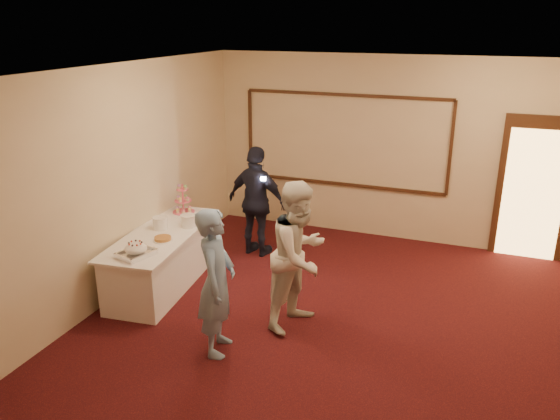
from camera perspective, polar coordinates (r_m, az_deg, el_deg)
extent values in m
plane|color=black|center=(6.45, 5.31, -13.76)|extent=(7.00, 7.00, 0.00)
cube|color=beige|center=(9.06, 11.68, 6.15)|extent=(6.00, 0.04, 3.00)
cube|color=beige|center=(7.10, -18.26, 1.91)|extent=(0.04, 7.00, 3.00)
cube|color=white|center=(5.43, 6.32, 13.82)|extent=(6.00, 7.00, 0.04)
cube|color=#321D0F|center=(9.35, 6.55, 2.71)|extent=(3.40, 0.04, 0.05)
cube|color=#321D0F|center=(9.04, 6.92, 11.86)|extent=(3.40, 0.04, 0.05)
cube|color=#321D0F|center=(9.71, -3.12, 8.00)|extent=(0.05, 0.04, 1.50)
cube|color=#321D0F|center=(8.92, 17.42, 6.11)|extent=(0.05, 0.04, 1.50)
cube|color=#321D0F|center=(9.05, 24.98, 2.06)|extent=(1.05, 0.06, 2.20)
cube|color=#FFBF66|center=(9.05, 24.90, 1.41)|extent=(0.85, 0.02, 2.00)
cube|color=white|center=(7.72, -12.06, -5.10)|extent=(0.97, 2.14, 0.74)
cube|color=white|center=(7.57, -12.26, -2.45)|extent=(1.07, 2.27, 0.03)
cube|color=silver|center=(6.92, -14.79, -4.52)|extent=(0.43, 0.49, 0.04)
ellipsoid|color=silver|center=(6.88, -14.84, -3.91)|extent=(0.27, 0.27, 0.12)
cube|color=silver|center=(6.95, -13.59, -4.09)|extent=(0.08, 0.29, 0.01)
cylinder|color=#DE5774|center=(8.23, -10.11, 1.22)|extent=(0.02, 0.02, 0.44)
cylinder|color=#DE5774|center=(8.30, -10.03, -0.18)|extent=(0.33, 0.33, 0.01)
cylinder|color=#DE5774|center=(8.24, -10.10, 0.97)|extent=(0.25, 0.25, 0.01)
cylinder|color=#DE5774|center=(8.19, -10.17, 2.13)|extent=(0.17, 0.17, 0.01)
cylinder|color=white|center=(7.68, -12.39, -1.37)|extent=(0.20, 0.20, 0.17)
cylinder|color=white|center=(7.65, -12.44, -0.76)|extent=(0.21, 0.21, 0.01)
cylinder|color=white|center=(7.68, -9.57, -1.16)|extent=(0.20, 0.20, 0.17)
cylinder|color=white|center=(7.65, -9.61, -0.54)|extent=(0.21, 0.21, 0.01)
cylinder|color=white|center=(7.30, -12.14, -3.10)|extent=(0.25, 0.25, 0.01)
cylinder|color=#946225|center=(7.29, -12.15, -2.91)|extent=(0.22, 0.22, 0.04)
imported|color=#799FC6|center=(5.95, -6.65, -7.50)|extent=(0.54, 0.69, 1.67)
imported|color=silver|center=(6.40, 2.05, -4.75)|extent=(0.91, 1.04, 1.80)
imported|color=black|center=(8.36, -2.41, 0.86)|extent=(1.07, 0.59, 1.72)
cube|color=white|center=(8.02, -1.76, 3.29)|extent=(0.08, 0.05, 0.05)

